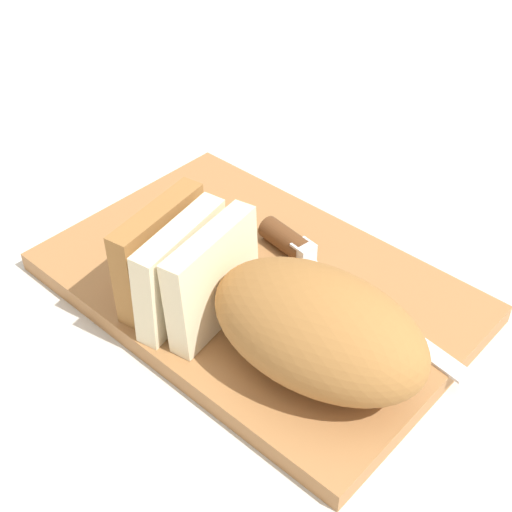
% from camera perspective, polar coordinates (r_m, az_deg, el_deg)
% --- Properties ---
extents(ground_plane, '(3.00, 3.00, 0.00)m').
position_cam_1_polar(ground_plane, '(0.71, 0.00, -3.13)').
color(ground_plane, beige).
extents(cutting_board, '(0.42, 0.29, 0.02)m').
position_cam_1_polar(cutting_board, '(0.70, 0.00, -2.53)').
color(cutting_board, '#9E6B3D').
rests_on(cutting_board, ground_plane).
extents(bread_loaf, '(0.29, 0.14, 0.10)m').
position_cam_1_polar(bread_loaf, '(0.59, 2.06, -4.58)').
color(bread_loaf, '#996633').
rests_on(bread_loaf, cutting_board).
extents(bread_knife, '(0.26, 0.06, 0.02)m').
position_cam_1_polar(bread_knife, '(0.71, 4.04, 0.06)').
color(bread_knife, silver).
rests_on(bread_knife, cutting_board).
extents(crumb_near_knife, '(0.01, 0.01, 0.01)m').
position_cam_1_polar(crumb_near_knife, '(0.66, -1.61, -3.89)').
color(crumb_near_knife, tan).
rests_on(crumb_near_knife, cutting_board).
extents(crumb_near_loaf, '(0.00, 0.00, 0.00)m').
position_cam_1_polar(crumb_near_loaf, '(0.65, -2.33, -5.35)').
color(crumb_near_loaf, tan).
rests_on(crumb_near_loaf, cutting_board).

